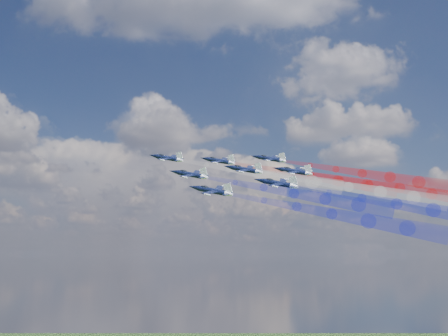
# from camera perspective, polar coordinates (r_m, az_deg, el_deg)

# --- Properties ---
(jet_lead) EXTENTS (14.31, 12.68, 8.21)m
(jet_lead) POSITION_cam_1_polar(r_m,az_deg,el_deg) (151.48, -6.15, 1.08)
(jet_lead) COLOR black
(trail_lead) EXTENTS (43.93, 17.98, 14.56)m
(trail_lead) POSITION_cam_1_polar(r_m,az_deg,el_deg) (139.67, 3.62, -0.56)
(trail_lead) COLOR white
(jet_inner_left) EXTENTS (14.31, 12.68, 8.21)m
(jet_inner_left) POSITION_cam_1_polar(r_m,az_deg,el_deg) (134.59, -3.70, -0.70)
(jet_inner_left) COLOR black
(trail_inner_left) EXTENTS (43.93, 17.98, 14.56)m
(trail_inner_left) POSITION_cam_1_polar(r_m,az_deg,el_deg) (124.33, 7.57, -2.71)
(trail_inner_left) COLOR #171EC4
(jet_inner_right) EXTENTS (14.31, 12.68, 8.21)m
(jet_inner_right) POSITION_cam_1_polar(r_m,az_deg,el_deg) (153.75, -0.55, 0.78)
(jet_inner_right) COLOR black
(trail_inner_right) EXTENTS (43.93, 17.98, 14.56)m
(trail_inner_right) POSITION_cam_1_polar(r_m,az_deg,el_deg) (144.48, 9.38, -0.85)
(trail_inner_right) COLOR red
(jet_outer_left) EXTENTS (14.31, 12.68, 8.21)m
(jet_outer_left) POSITION_cam_1_polar(r_m,az_deg,el_deg) (120.35, -1.28, -2.48)
(jet_outer_left) COLOR black
(trail_outer_left) EXTENTS (43.93, 17.98, 14.56)m
(trail_outer_left) POSITION_cam_1_polar(r_m,az_deg,el_deg) (111.68, 11.59, -4.85)
(trail_outer_left) COLOR #171EC4
(jet_center_third) EXTENTS (14.31, 12.68, 8.21)m
(jet_center_third) POSITION_cam_1_polar(r_m,az_deg,el_deg) (139.52, 2.22, -0.16)
(jet_center_third) COLOR black
(trail_center_third) EXTENTS (43.93, 17.98, 14.56)m
(trail_center_third) POSITION_cam_1_polar(r_m,az_deg,el_deg) (131.87, 13.35, -2.01)
(trail_center_third) COLOR white
(jet_outer_right) EXTENTS (14.31, 12.68, 8.21)m
(jet_outer_right) POSITION_cam_1_polar(r_m,az_deg,el_deg) (159.45, 4.99, 1.00)
(jet_outer_right) COLOR black
(trail_outer_right) EXTENTS (43.93, 17.98, 14.56)m
(trail_outer_right) POSITION_cam_1_polar(r_m,az_deg,el_deg) (152.67, 14.76, -0.54)
(trail_outer_right) COLOR red
(jet_rear_left) EXTENTS (14.31, 12.68, 8.21)m
(jet_rear_left) POSITION_cam_1_polar(r_m,az_deg,el_deg) (127.11, 5.80, -1.65)
(jet_rear_left) COLOR black
(trail_rear_left) EXTENTS (43.93, 17.98, 14.56)m
(trail_rear_left) POSITION_cam_1_polar(r_m,az_deg,el_deg) (121.53, 18.19, -3.73)
(trail_rear_left) COLOR #171EC4
(jet_rear_right) EXTENTS (14.31, 12.68, 8.21)m
(jet_rear_right) POSITION_cam_1_polar(r_m,az_deg,el_deg) (143.89, 7.58, -0.34)
(jet_rear_right) COLOR black
(trail_rear_right) EXTENTS (43.93, 17.98, 14.56)m
(trail_rear_right) POSITION_cam_1_polar(r_m,az_deg,el_deg) (138.70, 18.51, -2.11)
(trail_rear_right) COLOR red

